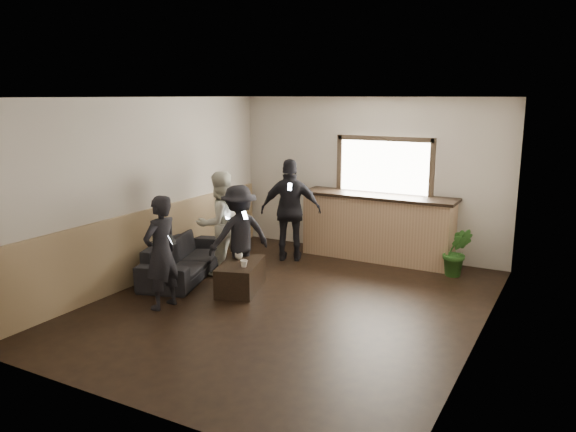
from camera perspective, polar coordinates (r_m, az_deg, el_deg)
The scene contains 12 objects.
ground at distance 7.84m, azimuth 0.11°, elevation -8.94°, with size 5.00×6.00×0.01m, color black.
room_shell at distance 7.81m, azimuth -4.65°, elevation 2.13°, with size 5.01×6.01×2.80m.
bar_counter at distance 9.91m, azimuth 9.09°, elevation -0.71°, with size 2.70×0.68×2.13m.
sofa at distance 9.11m, azimuth -10.48°, elevation -4.18°, with size 2.01×0.78×0.59m, color black.
coffee_table at distance 8.34m, azimuth -4.85°, elevation -6.13°, with size 0.53×0.95×0.42m, color black.
cup_a at distance 8.45m, azimuth -5.03°, elevation -4.08°, with size 0.12×0.12×0.09m, color silver.
cup_b at distance 8.06m, azimuth -4.51°, elevation -4.84°, with size 0.11×0.11×0.10m, color silver.
potted_plant at distance 9.27m, azimuth 16.79°, elevation -3.52°, with size 0.44×0.35×0.80m, color #2D6623.
person_a at distance 7.68m, azimuth -12.77°, elevation -3.63°, with size 0.48×0.59×1.55m.
person_b at distance 8.98m, azimuth -6.95°, elevation -0.74°, with size 0.90×0.99×1.66m.
person_c at distance 8.56m, azimuth -4.98°, elevation -1.87°, with size 0.99×1.13×1.51m.
person_d at distance 9.65m, azimuth 0.29°, elevation 0.59°, with size 1.12×0.82×1.77m.
Camera 1 is at (3.48, -6.43, 2.83)m, focal length 35.00 mm.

